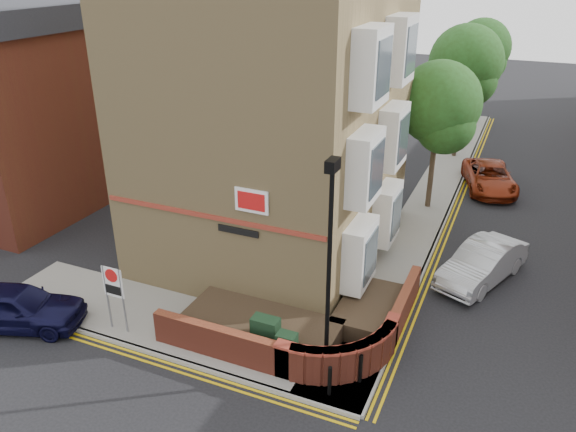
% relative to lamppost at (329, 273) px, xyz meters
% --- Properties ---
extents(ground, '(120.00, 120.00, 0.00)m').
position_rel_lamppost_xyz_m(ground, '(-1.60, -1.20, -3.34)').
color(ground, black).
rests_on(ground, ground).
extents(pavement_corner, '(13.00, 3.00, 0.12)m').
position_rel_lamppost_xyz_m(pavement_corner, '(-5.10, 0.30, -3.28)').
color(pavement_corner, gray).
rests_on(pavement_corner, ground).
extents(pavement_main, '(2.00, 32.00, 0.12)m').
position_rel_lamppost_xyz_m(pavement_main, '(0.40, 14.80, -3.28)').
color(pavement_main, gray).
rests_on(pavement_main, ground).
extents(kerb_side, '(13.00, 0.15, 0.12)m').
position_rel_lamppost_xyz_m(kerb_side, '(-5.10, -1.20, -3.28)').
color(kerb_side, gray).
rests_on(kerb_side, ground).
extents(kerb_main_near, '(0.15, 32.00, 0.12)m').
position_rel_lamppost_xyz_m(kerb_main_near, '(1.40, 14.80, -3.28)').
color(kerb_main_near, gray).
rests_on(kerb_main_near, ground).
extents(yellow_lines_side, '(13.00, 0.28, 0.01)m').
position_rel_lamppost_xyz_m(yellow_lines_side, '(-5.10, -1.45, -3.34)').
color(yellow_lines_side, gold).
rests_on(yellow_lines_side, ground).
extents(yellow_lines_main, '(0.28, 32.00, 0.01)m').
position_rel_lamppost_xyz_m(yellow_lines_main, '(1.65, 14.80, -3.34)').
color(yellow_lines_main, gold).
rests_on(yellow_lines_main, ground).
extents(corner_building, '(8.95, 10.40, 13.60)m').
position_rel_lamppost_xyz_m(corner_building, '(-4.44, 6.80, 2.88)').
color(corner_building, tan).
rests_on(corner_building, ground).
extents(garden_wall, '(6.80, 6.00, 1.20)m').
position_rel_lamppost_xyz_m(garden_wall, '(-1.60, 1.30, -3.34)').
color(garden_wall, maroon).
rests_on(garden_wall, ground).
extents(lamppost, '(0.25, 0.50, 6.30)m').
position_rel_lamppost_xyz_m(lamppost, '(0.00, 0.00, 0.00)').
color(lamppost, black).
rests_on(lamppost, pavement_corner).
extents(utility_cabinet_large, '(0.80, 0.45, 1.20)m').
position_rel_lamppost_xyz_m(utility_cabinet_large, '(-1.90, 0.10, -2.62)').
color(utility_cabinet_large, black).
rests_on(utility_cabinet_large, pavement_corner).
extents(utility_cabinet_small, '(0.55, 0.40, 1.10)m').
position_rel_lamppost_xyz_m(utility_cabinet_small, '(-1.10, -0.20, -2.67)').
color(utility_cabinet_small, black).
rests_on(utility_cabinet_small, pavement_corner).
extents(bollard_near, '(0.11, 0.11, 0.90)m').
position_rel_lamppost_xyz_m(bollard_near, '(0.40, -0.80, -2.77)').
color(bollard_near, black).
rests_on(bollard_near, pavement_corner).
extents(bollard_far, '(0.11, 0.11, 0.90)m').
position_rel_lamppost_xyz_m(bollard_far, '(1.00, -0.00, -2.77)').
color(bollard_far, black).
rests_on(bollard_far, pavement_corner).
extents(zone_sign, '(0.72, 0.07, 2.20)m').
position_rel_lamppost_xyz_m(zone_sign, '(-6.60, -0.70, -1.70)').
color(zone_sign, slate).
rests_on(zone_sign, pavement_corner).
extents(side_building, '(6.40, 10.40, 9.00)m').
position_rel_lamppost_xyz_m(side_building, '(-16.60, 6.80, 1.20)').
color(side_building, maroon).
rests_on(side_building, ground).
extents(tree_near, '(3.64, 3.65, 6.70)m').
position_rel_lamppost_xyz_m(tree_near, '(0.40, 12.85, 1.36)').
color(tree_near, '#382B1E').
rests_on(tree_near, pavement_main).
extents(tree_mid, '(4.03, 4.03, 7.42)m').
position_rel_lamppost_xyz_m(tree_mid, '(0.40, 20.85, 1.85)').
color(tree_mid, '#382B1E').
rests_on(tree_mid, pavement_main).
extents(tree_far, '(3.81, 3.81, 7.00)m').
position_rel_lamppost_xyz_m(tree_far, '(0.40, 28.85, 1.57)').
color(tree_far, '#382B1E').
rests_on(tree_far, pavement_main).
extents(traffic_light_assembly, '(0.20, 0.16, 4.20)m').
position_rel_lamppost_xyz_m(traffic_light_assembly, '(0.80, 23.80, -0.56)').
color(traffic_light_assembly, black).
rests_on(traffic_light_assembly, pavement_main).
extents(navy_hatchback, '(4.53, 2.99, 1.43)m').
position_rel_lamppost_xyz_m(navy_hatchback, '(-9.75, -1.70, -2.63)').
color(navy_hatchback, black).
rests_on(navy_hatchback, ground).
extents(silver_car_near, '(3.00, 4.55, 1.42)m').
position_rel_lamppost_xyz_m(silver_car_near, '(3.40, 7.07, -2.64)').
color(silver_car_near, '#A4A8AC').
rests_on(silver_car_near, ground).
extents(red_car_main, '(3.38, 5.14, 1.31)m').
position_rel_lamppost_xyz_m(red_car_main, '(2.75, 16.42, -2.69)').
color(red_car_main, maroon).
rests_on(red_car_main, ground).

